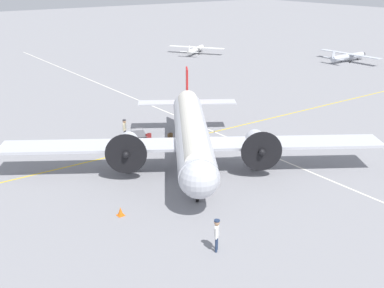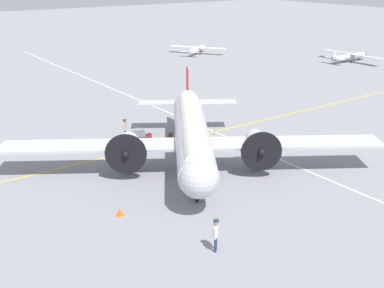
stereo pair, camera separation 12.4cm
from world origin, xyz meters
The scene contains 12 objects.
ground_plane centered at (0.00, 0.00, 0.00)m, with size 300.00×300.00×0.00m, color gray.
apron_line_eastwest centered at (0.00, 5.06, 0.00)m, with size 120.00×0.16×0.01m.
apron_line_northsouth centered at (6.16, 0.00, 0.00)m, with size 0.16×120.00×0.01m.
airliner_main centered at (-0.22, -0.34, 2.49)m, with size 24.64×19.64×5.68m.
crew_foreground centered at (-5.97, -10.48, 1.16)m, with size 0.48×0.46×1.84m.
passenger_boarding centered at (-1.45, 7.98, 1.13)m, with size 0.46×0.46×1.81m.
suitcase_near_door centered at (1.79, 5.74, 0.28)m, with size 0.44×0.17×0.59m.
suitcase_upright_spare centered at (0.25, 6.85, 0.26)m, with size 0.50×0.17×0.55m.
baggage_cart centered at (-0.15, 7.82, 0.28)m, with size 1.71×2.20×0.56m.
light_aircraft_distant centered at (30.00, 40.29, 0.81)m, with size 7.37×8.83×1.94m.
light_aircraft_taxiing centered at (45.39, 20.07, 0.86)m, with size 8.25×11.15×2.12m.
traffic_cone centered at (-8.26, -4.07, 0.26)m, with size 0.42×0.42×0.56m.
Camera 1 is at (-19.88, -27.53, 14.07)m, focal length 45.00 mm.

